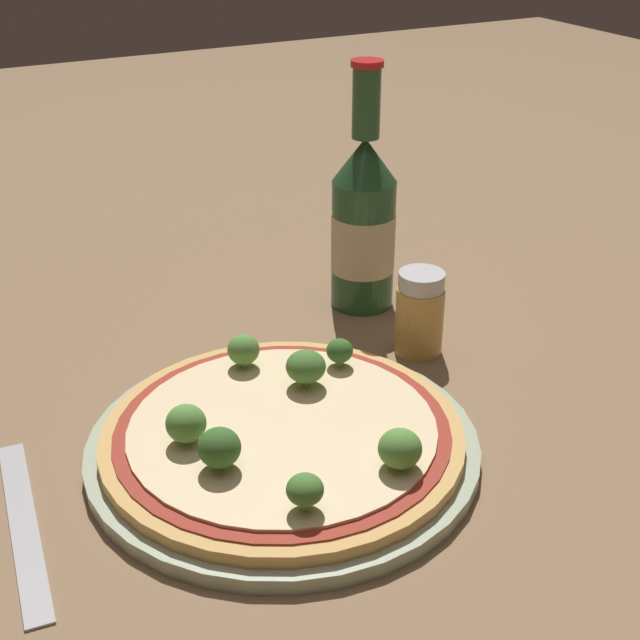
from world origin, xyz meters
The scene contains 13 objects.
ground_plane centered at (0.00, 0.00, 0.00)m, with size 3.00×3.00×0.00m, color #846647.
plate centered at (0.02, 0.01, 0.01)m, with size 0.30×0.30×0.01m.
pizza centered at (0.01, 0.01, 0.02)m, with size 0.27×0.27×0.01m.
broccoli_floret_0 centered at (-0.01, -0.09, 0.04)m, with size 0.02×0.02×0.03m.
broccoli_floret_1 centered at (0.06, 0.05, 0.04)m, with size 0.03×0.03×0.03m.
broccoli_floret_2 centered at (0.07, -0.08, 0.04)m, with size 0.03×0.03×0.03m.
broccoli_floret_3 centered at (0.02, 0.10, 0.04)m, with size 0.03×0.03×0.03m.
broccoli_floret_4 centered at (0.09, 0.06, 0.04)m, with size 0.02×0.02×0.02m.
broccoli_floret_5 centered at (-0.05, -0.02, 0.04)m, with size 0.03×0.03×0.03m.
broccoli_floret_6 centered at (-0.06, 0.02, 0.04)m, with size 0.03×0.03×0.03m.
beer_bottle centered at (0.19, 0.20, 0.09)m, with size 0.06×0.06×0.24m.
pepper_shaker centered at (0.19, 0.09, 0.04)m, with size 0.04×0.04×0.08m.
fork centered at (-0.18, 0.01, 0.00)m, with size 0.04×0.19×0.00m.
Camera 1 is at (-0.21, -0.49, 0.40)m, focal length 50.00 mm.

